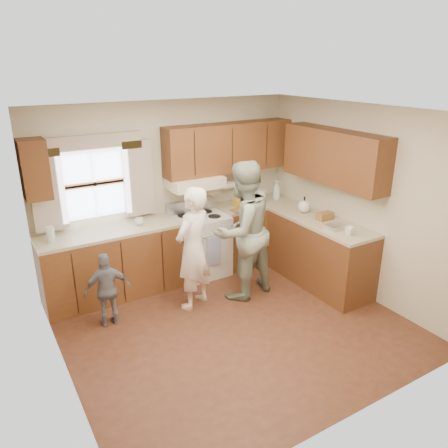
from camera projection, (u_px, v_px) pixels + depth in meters
room at (235, 228)px, 4.80m from camera, size 3.80×3.80×3.80m
kitchen_fixtures at (231, 224)px, 6.11m from camera, size 3.80×2.25×2.15m
stove at (199, 244)px, 6.37m from camera, size 0.76×0.67×1.07m
woman_left at (193, 249)px, 5.41m from camera, size 0.69×0.60×1.59m
woman_right at (242, 231)px, 5.63m from camera, size 1.00×0.84×1.83m
child at (108, 290)px, 5.12m from camera, size 0.56×0.29×0.92m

